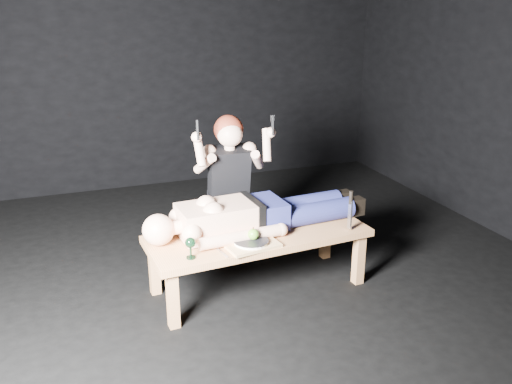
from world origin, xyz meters
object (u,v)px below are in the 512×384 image
(goblet, at_px, (191,248))
(carving_knife, at_px, (350,211))
(lying_man, at_px, (260,210))
(kneeling_woman, at_px, (227,186))
(table, at_px, (258,261))
(serving_tray, at_px, (251,244))

(goblet, xyz_separation_m, carving_knife, (1.21, 0.05, 0.08))
(lying_man, bearing_deg, kneeling_woman, 98.65)
(kneeling_woman, bearing_deg, goblet, -117.16)
(table, xyz_separation_m, carving_knife, (0.65, -0.18, 0.38))
(table, relative_size, goblet, 10.98)
(table, bearing_deg, lying_man, 60.60)
(lying_man, distance_m, goblet, 0.69)
(table, relative_size, lying_man, 0.93)
(kneeling_woman, xyz_separation_m, serving_tray, (-0.07, -0.75, -0.17))
(lying_man, bearing_deg, carving_knife, -28.66)
(lying_man, height_order, kneeling_woman, kneeling_woman)
(table, distance_m, kneeling_woman, 0.70)
(kneeling_woman, bearing_deg, lying_man, -72.19)
(goblet, bearing_deg, lying_man, 28.22)
(lying_man, distance_m, carving_knife, 0.66)
(goblet, distance_m, carving_knife, 1.21)
(table, bearing_deg, goblet, -161.79)
(kneeling_woman, distance_m, goblet, 0.94)
(table, height_order, carving_knife, carving_knife)
(goblet, bearing_deg, table, 22.17)
(table, xyz_separation_m, goblet, (-0.56, -0.23, 0.30))
(kneeling_woman, xyz_separation_m, carving_knife, (0.71, -0.74, -0.03))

